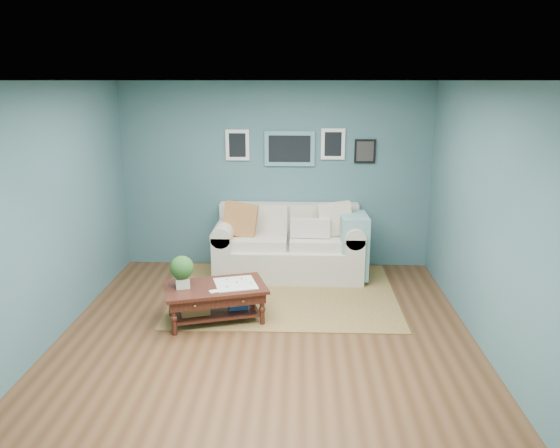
{
  "coord_description": "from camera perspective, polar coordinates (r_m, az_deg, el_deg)",
  "views": [
    {
      "loc": [
        0.35,
        -5.37,
        2.7
      ],
      "look_at": [
        0.12,
        1.0,
        1.02
      ],
      "focal_mm": 35.0,
      "sensor_mm": 36.0,
      "label": 1
    }
  ],
  "objects": [
    {
      "name": "coffee_table",
      "position": [
        6.34,
        -7.34,
        -7.07
      ],
      "size": [
        1.28,
        0.97,
        0.8
      ],
      "rotation": [
        0.0,
        0.0,
        0.29
      ],
      "color": "black",
      "rests_on": "ground"
    },
    {
      "name": "loveseat",
      "position": [
        7.73,
        1.58,
        -2.2
      ],
      "size": [
        2.12,
        0.96,
        1.09
      ],
      "color": "beige",
      "rests_on": "ground"
    },
    {
      "name": "room_shell",
      "position": [
        5.6,
        -1.48,
        0.92
      ],
      "size": [
        5.0,
        5.02,
        2.7
      ],
      "color": "brown",
      "rests_on": "ground"
    },
    {
      "name": "area_rug",
      "position": [
        7.18,
        0.51,
        -7.26
      ],
      "size": [
        2.84,
        2.27,
        0.01
      ],
      "primitive_type": "cube",
      "color": "brown",
      "rests_on": "ground"
    }
  ]
}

